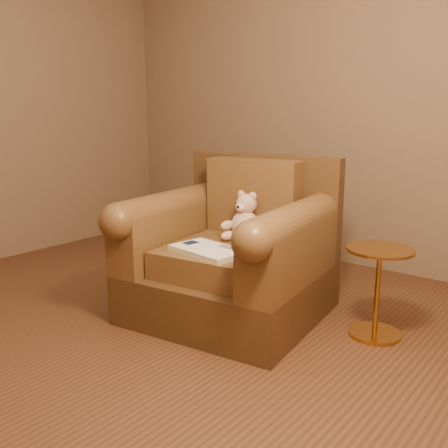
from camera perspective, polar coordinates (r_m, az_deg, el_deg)
The scene contains 6 objects.
floor at distance 3.17m, azimuth -9.99°, elevation -11.16°, with size 4.00×4.00×0.00m, color #58331E.
room at distance 2.94m, azimuth -11.36°, elevation 21.13°, with size 4.02×4.02×2.71m.
armchair at distance 3.18m, azimuth 1.07°, elevation -3.56°, with size 1.22×1.18×0.99m.
teddy_bear at distance 3.19m, azimuth 2.24°, elevation 0.36°, with size 0.23×0.26×0.32m.
guidebook at distance 2.89m, azimuth -1.83°, elevation -3.04°, with size 0.46×0.31×0.03m.
side_table at distance 3.00m, azimuth 17.14°, elevation -7.14°, with size 0.38×0.38×0.53m.
Camera 1 is at (2.20, -1.89, 1.28)m, focal length 40.00 mm.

